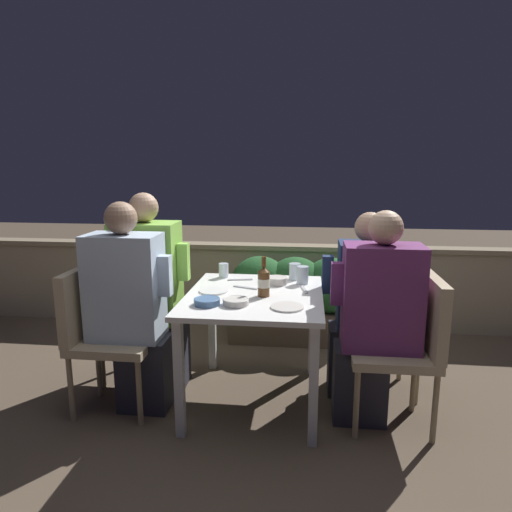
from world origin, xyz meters
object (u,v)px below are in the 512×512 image
object	(u,v)px
chair_left_far	(124,309)
beer_bottle	(264,281)
chair_left_near	(100,324)
person_green_blouse	(152,292)
person_navy_jumper	(361,304)
chair_right_far	(393,317)
chair_right_near	(411,336)
person_blue_shirt	(131,308)
person_purple_stripe	(375,319)

from	to	relation	value
chair_left_far	beer_bottle	xyz separation A→B (m)	(0.96, -0.19, 0.27)
chair_left_near	beer_bottle	xyz separation A→B (m)	(0.99, 0.10, 0.27)
person_green_blouse	person_navy_jumper	xyz separation A→B (m)	(1.36, 0.04, -0.05)
beer_bottle	person_green_blouse	bearing A→B (deg)	165.76
chair_right_far	person_navy_jumper	world-z (taller)	person_navy_jumper
beer_bottle	chair_right_far	bearing A→B (deg)	16.08
chair_right_near	chair_left_near	bearing A→B (deg)	-179.57
chair_left_far	person_green_blouse	size ratio (longest dim) A/B	0.67
person_blue_shirt	person_navy_jumper	world-z (taller)	person_blue_shirt
chair_left_far	chair_right_near	xyz separation A→B (m)	(1.81, -0.28, 0.00)
chair_left_near	chair_left_far	distance (m)	0.30
chair_left_near	chair_right_near	world-z (taller)	same
person_green_blouse	chair_right_far	size ratio (longest dim) A/B	1.50
chair_left_near	chair_right_near	size ratio (longest dim) A/B	1.00
chair_left_near	person_purple_stripe	bearing A→B (deg)	0.48
chair_right_near	beer_bottle	distance (m)	0.90
person_green_blouse	person_navy_jumper	size ratio (longest dim) A/B	1.09
chair_left_near	person_navy_jumper	world-z (taller)	person_navy_jumper
chair_left_near	person_green_blouse	size ratio (longest dim) A/B	0.67
person_blue_shirt	person_purple_stripe	bearing A→B (deg)	0.55
person_navy_jumper	beer_bottle	size ratio (longest dim) A/B	4.95
chair_left_far	chair_right_far	xyz separation A→B (m)	(1.77, 0.04, 0.00)
chair_right_near	chair_right_far	size ratio (longest dim) A/B	1.00
chair_left_far	chair_right_near	bearing A→B (deg)	-8.90
person_blue_shirt	chair_right_far	bearing A→B (deg)	11.93
person_green_blouse	chair_right_far	world-z (taller)	person_green_blouse
chair_right_far	beer_bottle	xyz separation A→B (m)	(-0.81, -0.23, 0.27)
chair_right_near	person_purple_stripe	size ratio (longest dim) A/B	0.70
person_navy_jumper	chair_left_far	bearing A→B (deg)	-178.54
chair_left_far	person_purple_stripe	size ratio (longest dim) A/B	0.70
chair_left_far	person_green_blouse	distance (m)	0.24
person_green_blouse	person_purple_stripe	bearing A→B (deg)	-11.42
person_blue_shirt	chair_left_far	world-z (taller)	person_blue_shirt
chair_left_far	chair_right_far	bearing A→B (deg)	1.29
chair_left_far	person_green_blouse	bearing A→B (deg)	0.00
chair_left_far	person_purple_stripe	bearing A→B (deg)	-10.01
chair_right_far	chair_right_near	bearing A→B (deg)	-82.97
person_blue_shirt	chair_left_far	bearing A→B (deg)	120.44
person_blue_shirt	beer_bottle	distance (m)	0.81
chair_left_far	chair_right_far	distance (m)	1.77
beer_bottle	chair_left_near	bearing A→B (deg)	-173.99
chair_right_near	chair_left_far	bearing A→B (deg)	171.10
chair_left_near	beer_bottle	size ratio (longest dim) A/B	3.62
chair_left_near	chair_right_near	bearing A→B (deg)	0.43
person_navy_jumper	person_blue_shirt	bearing A→B (deg)	-166.36
person_green_blouse	person_blue_shirt	bearing A→B (deg)	-95.34
chair_left_near	chair_left_far	bearing A→B (deg)	84.48
chair_left_far	chair_left_near	bearing A→B (deg)	-95.52
chair_right_near	chair_right_far	distance (m)	0.33
person_blue_shirt	person_green_blouse	bearing A→B (deg)	84.66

